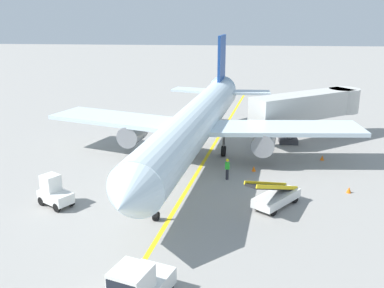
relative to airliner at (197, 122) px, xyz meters
name	(u,v)px	position (x,y,z in m)	size (l,w,h in m)	color
ground_plane	(158,216)	(-1.59, -11.32, -3.42)	(300.00, 300.00, 0.00)	gray
taxi_line_yellow	(189,187)	(-0.07, -6.32, -3.41)	(0.30, 80.00, 0.01)	yellow
airliner	(197,122)	(0.00, 0.00, 0.00)	(28.36, 35.31, 10.10)	silver
jet_bridge	(314,105)	(11.27, 7.63, 0.12)	(11.85, 9.49, 4.85)	beige
pushback_tug	(137,288)	(-0.96, -20.34, -2.42)	(2.95, 4.02, 2.20)	silver
baggage_tug_near_wing	(54,192)	(-8.78, -10.34, -2.49)	(2.72, 2.38, 2.10)	silver
belt_loader_forward_hold	(276,196)	(6.05, -9.26, -2.64)	(4.07, 4.71, 2.59)	silver
ground_crew_marshaller	(227,168)	(2.77, -4.55, -2.51)	(0.36, 0.24, 1.70)	#26262D
safety_cone_nose_left	(254,169)	(4.94, -2.53, -3.20)	(0.36, 0.36, 0.44)	orange
safety_cone_nose_right	(48,194)	(-9.84, -9.03, -3.20)	(0.36, 0.36, 0.44)	orange
safety_cone_wingtip_left	(349,190)	(11.59, -6.41, -3.20)	(0.36, 0.36, 0.44)	orange
safety_cone_wingtip_right	(322,158)	(11.09, 0.81, -3.20)	(0.36, 0.36, 0.44)	orange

